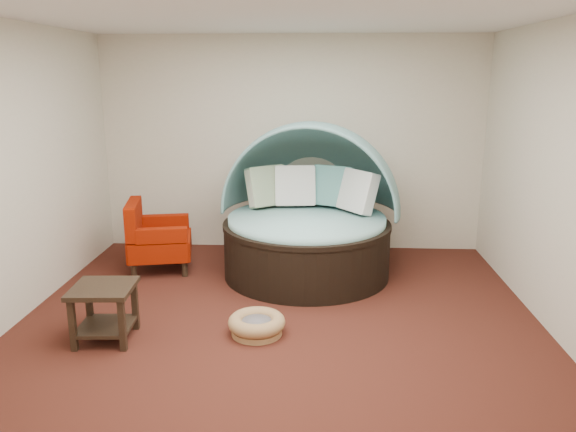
# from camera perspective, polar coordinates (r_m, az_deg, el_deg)

# --- Properties ---
(floor) EXTENTS (5.00, 5.00, 0.00)m
(floor) POSITION_cam_1_polar(r_m,az_deg,el_deg) (5.41, -0.97, -11.03)
(floor) COLOR #4A1E15
(floor) RESTS_ON ground
(wall_back) EXTENTS (5.00, 0.00, 5.00)m
(wall_back) POSITION_cam_1_polar(r_m,az_deg,el_deg) (7.44, 0.37, 7.26)
(wall_back) COLOR beige
(wall_back) RESTS_ON floor
(wall_front) EXTENTS (5.00, 0.00, 5.00)m
(wall_front) POSITION_cam_1_polar(r_m,az_deg,el_deg) (2.57, -5.12, -6.66)
(wall_front) COLOR beige
(wall_front) RESTS_ON floor
(wall_left) EXTENTS (0.00, 5.00, 5.00)m
(wall_left) POSITION_cam_1_polar(r_m,az_deg,el_deg) (5.73, -26.90, 3.56)
(wall_left) COLOR beige
(wall_left) RESTS_ON floor
(wall_right) EXTENTS (0.00, 5.00, 5.00)m
(wall_right) POSITION_cam_1_polar(r_m,az_deg,el_deg) (5.40, 26.48, 3.04)
(wall_right) COLOR beige
(wall_right) RESTS_ON floor
(ceiling) EXTENTS (5.00, 5.00, 0.00)m
(ceiling) POSITION_cam_1_polar(r_m,az_deg,el_deg) (4.91, -1.12, 19.96)
(ceiling) COLOR white
(ceiling) RESTS_ON wall_back
(canopy_daybed) EXTENTS (2.27, 2.21, 1.78)m
(canopy_daybed) POSITION_cam_1_polar(r_m,az_deg,el_deg) (6.57, 2.11, 1.19)
(canopy_daybed) COLOR black
(canopy_daybed) RESTS_ON floor
(pet_basket) EXTENTS (0.58, 0.58, 0.18)m
(pet_basket) POSITION_cam_1_polar(r_m,az_deg,el_deg) (5.21, -3.20, -10.93)
(pet_basket) COLOR olive
(pet_basket) RESTS_ON floor
(red_armchair) EXTENTS (0.86, 0.86, 0.85)m
(red_armchair) POSITION_cam_1_polar(r_m,az_deg,el_deg) (6.92, -13.34, -2.22)
(red_armchair) COLOR black
(red_armchair) RESTS_ON floor
(side_table) EXTENTS (0.56, 0.56, 0.51)m
(side_table) POSITION_cam_1_polar(r_m,az_deg,el_deg) (5.27, -18.16, -8.60)
(side_table) COLOR black
(side_table) RESTS_ON floor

